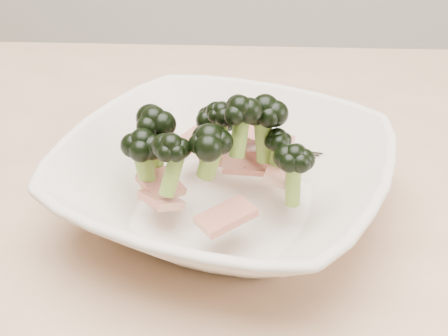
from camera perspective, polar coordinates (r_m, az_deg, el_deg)
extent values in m
cube|color=tan|center=(0.64, -6.77, -3.82)|extent=(1.20, 0.80, 0.04)
imported|color=beige|center=(0.57, 0.00, -1.16)|extent=(0.38, 0.38, 0.07)
cylinder|color=olive|center=(0.61, -0.36, 3.15)|extent=(0.01, 0.02, 0.04)
ellipsoid|color=black|center=(0.60, -0.36, 5.05)|extent=(0.03, 0.03, 0.02)
cylinder|color=olive|center=(0.54, 6.34, -1.33)|extent=(0.01, 0.01, 0.04)
ellipsoid|color=black|center=(0.52, 6.51, 1.16)|extent=(0.03, 0.03, 0.03)
cylinder|color=olive|center=(0.57, 3.67, 2.80)|extent=(0.02, 0.02, 0.05)
ellipsoid|color=black|center=(0.56, 3.78, 5.52)|extent=(0.04, 0.04, 0.03)
cylinder|color=olive|center=(0.53, -1.30, 0.68)|extent=(0.02, 0.02, 0.04)
ellipsoid|color=black|center=(0.52, -1.33, 2.77)|extent=(0.04, 0.04, 0.03)
cylinder|color=olive|center=(0.54, 1.43, 3.11)|extent=(0.02, 0.03, 0.04)
ellipsoid|color=black|center=(0.53, 1.47, 5.55)|extent=(0.04, 0.04, 0.03)
cylinder|color=olive|center=(0.57, 4.82, 1.10)|extent=(0.01, 0.02, 0.03)
ellipsoid|color=black|center=(0.56, 4.91, 2.83)|extent=(0.03, 0.03, 0.02)
cylinder|color=olive|center=(0.62, -0.22, 3.10)|extent=(0.02, 0.02, 0.04)
ellipsoid|color=black|center=(0.61, -0.22, 5.12)|extent=(0.04, 0.04, 0.03)
cylinder|color=olive|center=(0.56, -0.24, 3.67)|extent=(0.01, 0.02, 0.03)
ellipsoid|color=black|center=(0.55, -0.24, 5.21)|extent=(0.03, 0.03, 0.02)
cylinder|color=olive|center=(0.59, -1.06, 3.33)|extent=(0.02, 0.02, 0.03)
ellipsoid|color=black|center=(0.58, -1.08, 4.88)|extent=(0.03, 0.03, 0.03)
cylinder|color=olive|center=(0.58, -6.27, 1.86)|extent=(0.02, 0.03, 0.05)
ellipsoid|color=black|center=(0.57, -6.45, 4.49)|extent=(0.04, 0.04, 0.03)
cylinder|color=olive|center=(0.57, -7.26, 0.06)|extent=(0.02, 0.02, 0.04)
ellipsoid|color=black|center=(0.56, -7.46, 2.44)|extent=(0.04, 0.04, 0.03)
cylinder|color=olive|center=(0.62, -0.38, 3.06)|extent=(0.02, 0.02, 0.03)
ellipsoid|color=black|center=(0.61, -0.38, 4.69)|extent=(0.04, 0.04, 0.03)
cylinder|color=olive|center=(0.54, -4.71, -0.37)|extent=(0.03, 0.03, 0.05)
ellipsoid|color=black|center=(0.52, -4.84, 2.11)|extent=(0.03, 0.03, 0.03)
cylinder|color=olive|center=(0.62, -0.04, 3.06)|extent=(0.02, 0.02, 0.04)
ellipsoid|color=black|center=(0.61, -0.04, 4.81)|extent=(0.03, 0.03, 0.02)
cube|color=maroon|center=(0.60, 2.18, 0.70)|extent=(0.06, 0.04, 0.02)
cube|color=maroon|center=(0.57, 5.37, -0.57)|extent=(0.04, 0.06, 0.03)
cube|color=maroon|center=(0.61, 0.31, 0.92)|extent=(0.06, 0.04, 0.01)
cube|color=maroon|center=(0.61, 3.94, 2.72)|extent=(0.06, 0.04, 0.02)
cube|color=maroon|center=(0.63, -2.79, 2.73)|extent=(0.05, 0.06, 0.01)
cube|color=maroon|center=(0.56, -5.77, -2.90)|extent=(0.05, 0.05, 0.02)
cube|color=maroon|center=(0.58, -5.79, -1.48)|extent=(0.05, 0.05, 0.02)
cube|color=maroon|center=(0.52, 0.18, -4.44)|extent=(0.06, 0.05, 0.01)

